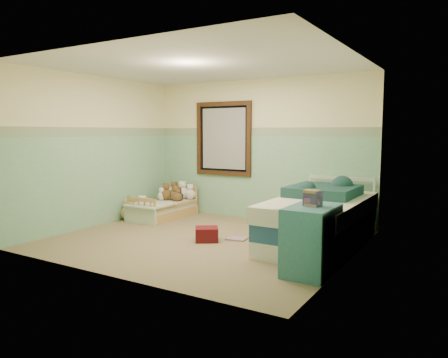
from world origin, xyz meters
The scene contains 32 objects.
floor centered at (0.00, 0.00, -0.01)m, with size 4.20×3.60×0.02m, color #7E6B4F.
ceiling centered at (0.00, 0.00, 2.51)m, with size 4.20×3.60×0.02m, color silver.
wall_back centered at (0.00, 1.80, 1.25)m, with size 4.20×0.04×2.50m, color beige.
wall_front centered at (0.00, -1.80, 1.25)m, with size 4.20×0.04×2.50m, color beige.
wall_left centered at (-2.10, 0.00, 1.25)m, with size 0.04×3.60×2.50m, color beige.
wall_right centered at (2.10, 0.00, 1.25)m, with size 0.04×3.60×2.50m, color beige.
wainscot_mint centered at (0.00, 1.79, 0.75)m, with size 4.20×0.01×1.50m, color #78A989.
border_strip centered at (0.00, 1.79, 1.57)m, with size 4.20×0.01×0.15m, color #446446.
window_frame centered at (-0.70, 1.76, 1.45)m, with size 1.16×0.06×1.36m, color black.
window_blinds centered at (-0.70, 1.77, 1.45)m, with size 0.92×0.01×1.12m, color #ADADAB.
toddler_bed_frame centered at (-1.54, 1.05, 0.08)m, with size 0.64×1.28×0.16m, color #A27144.
toddler_mattress centered at (-1.54, 1.05, 0.22)m, with size 0.59×1.23×0.12m, color silver.
patchwork_quilt centered at (-1.54, 0.65, 0.30)m, with size 0.70×0.64×0.03m, color #7DAAC9.
plush_bed_brown centered at (-1.69, 1.55, 0.39)m, with size 0.22×0.22×0.22m, color brown.
plush_bed_white centered at (-1.49, 1.55, 0.40)m, with size 0.23×0.23×0.23m, color silver.
plush_bed_tan centered at (-1.64, 1.33, 0.37)m, with size 0.18×0.18×0.18m, color tan.
plush_bed_dark centered at (-1.41, 1.33, 0.37)m, with size 0.17×0.17×0.17m, color black.
plush_floor_cream centered at (-1.91, 0.86, 0.14)m, with size 0.28×0.28×0.28m, color white.
plush_floor_tan centered at (-1.94, 0.53, 0.13)m, with size 0.26×0.26×0.26m, color tan.
twin_bed_frame centered at (1.55, 0.61, 0.11)m, with size 1.07×2.14×0.22m, color silver.
twin_boxspring centered at (1.55, 0.61, 0.33)m, with size 1.07×2.14×0.22m, color navy.
twin_mattress centered at (1.55, 0.61, 0.55)m, with size 1.11×2.18×0.22m, color silver.
teal_blanket centered at (1.50, 0.91, 0.73)m, with size 0.91×0.96×0.14m, color #173933.
dresser centered at (1.85, -0.56, 0.38)m, with size 0.47×0.76×0.76m, color #3D6A73.
book_stack centered at (1.85, -0.55, 0.85)m, with size 0.17×0.14×0.17m, color #533233.
red_pillow centered at (0.08, 0.01, 0.10)m, with size 0.32×0.28×0.20m, color maroon.
floor_book centered at (0.41, 0.31, 0.01)m, with size 0.29×0.22×0.03m, color orange.
extra_plush_0 centered at (-1.67, 1.28, 0.39)m, with size 0.22×0.22×0.22m, color brown.
extra_plush_1 centered at (-1.44, 1.28, 0.38)m, with size 0.20×0.20×0.20m, color brown.
extra_plush_2 centered at (-1.40, 1.28, 0.37)m, with size 0.17×0.17×0.17m, color brown.
extra_plush_3 centered at (-1.74, 1.22, 0.37)m, with size 0.16×0.16×0.16m, color silver.
extra_plush_4 centered at (-1.34, 1.58, 0.38)m, with size 0.20×0.20×0.20m, color white.
Camera 1 is at (3.42, -5.05, 1.57)m, focal length 34.34 mm.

